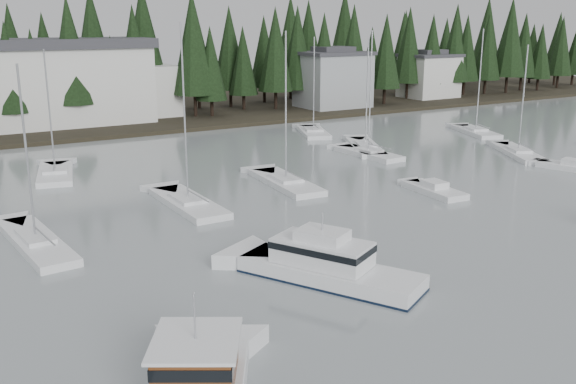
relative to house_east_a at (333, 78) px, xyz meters
name	(u,v)px	position (x,y,z in m)	size (l,w,h in m)	color
far_shore_land	(69,112)	(-36.00, 19.00, -4.90)	(240.00, 54.00, 1.00)	black
conifer_treeline	(88,121)	(-36.00, 8.00, -4.90)	(200.00, 22.00, 20.00)	black
house_east_a	(333,78)	(0.00, 0.00, 0.00)	(10.60, 8.48, 9.25)	#999EA0
house_east_b	(429,75)	(22.00, 2.00, -0.50)	(9.54, 7.42, 8.25)	silver
harbor_inn	(69,83)	(-38.96, 4.34, 0.87)	(29.50, 11.50, 10.90)	silver
cabin_cruiser_center	(327,269)	(-39.52, -56.16, -4.25)	(7.45, 10.37, 4.33)	white
sailboat_0	(188,205)	(-40.41, -38.90, -4.83)	(2.84, 9.75, 14.04)	white
sailboat_1	(56,176)	(-46.93, -23.73, -4.85)	(4.86, 9.27, 11.76)	white
sailboat_3	(368,155)	(-17.13, -31.09, -4.83)	(2.97, 8.53, 13.21)	white
sailboat_4	(313,134)	(-14.81, -17.15, -4.84)	(6.03, 9.02, 12.27)	white
sailboat_6	(36,245)	(-51.95, -42.24, -4.85)	(3.28, 10.75, 11.72)	white
sailboat_7	(476,133)	(2.71, -27.23, -4.83)	(5.68, 9.13, 13.22)	white
sailboat_8	(286,184)	(-30.78, -37.21, -4.84)	(3.73, 9.86, 13.34)	white
sailboat_10	(518,154)	(-3.50, -38.86, -4.84)	(7.01, 9.99, 11.81)	white
sailboat_12	(365,149)	(-15.29, -28.21, -4.85)	(7.07, 10.49, 12.34)	white
runabout_1	(434,192)	(-21.81, -45.70, -4.77)	(2.67, 6.16, 1.42)	white
runabout_2	(574,169)	(-4.67, -46.29, -4.77)	(4.05, 6.87, 1.42)	white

